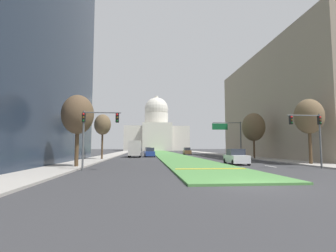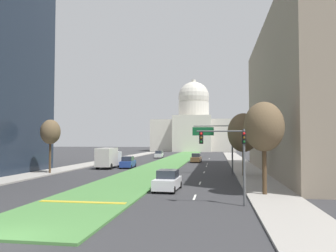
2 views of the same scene
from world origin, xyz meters
The scene contains 20 objects.
ground_plane centered at (0.00, 60.15, 0.00)m, with size 264.66×264.66×0.00m, color #333335.
grass_median centered at (0.00, 54.13, 0.07)m, with size 6.85×108.27×0.14m, color #4C8442.
median_curb_nose centered at (0.00, 8.45, 0.16)m, with size 6.16×0.50×0.04m, color gold.
lane_dashes_right centered at (7.47, 36.93, 0.00)m, with size 0.16×55.24×0.01m.
sidewalk_left centered at (-13.51, 48.12, 0.07)m, with size 4.00×108.27×0.15m, color #9E9991.
sidewalk_right centered at (13.51, 48.12, 0.07)m, with size 4.00×108.27×0.15m, color #9E9991.
midrise_block_right centered at (24.32, 32.30, 9.98)m, with size 17.62×38.75×19.97m, color gray.
capitol_building centered at (0.00, 119.53, 10.15)m, with size 33.10×22.16×29.37m.
traffic_light_near_left centered at (-10.17, 9.19, 3.80)m, with size 3.34×0.35×5.20m.
traffic_light_near_right centered at (10.17, 9.50, 3.80)m, with size 3.34×0.35×5.20m.
overhead_guide_sign centered at (9.29, 30.00, 4.63)m, with size 5.27×0.20×6.50m.
street_tree_left_near centered at (-12.38, 12.37, 5.21)m, with size 3.12×3.12×7.21m.
street_tree_right_near centered at (12.94, 13.79, 5.48)m, with size 3.19×3.19×7.52m.
street_tree_left_mid centered at (-12.40, 26.81, 5.47)m, with size 2.58×2.58×7.14m.
street_tree_right_mid centered at (12.40, 27.28, 5.33)m, with size 3.77×3.77×7.71m.
sedan_lead_stopped centered at (4.88, 15.45, 0.84)m, with size 2.15×4.32×1.80m.
sedan_midblock centered at (-4.84, 37.48, 0.86)m, with size 2.16×4.71×1.84m.
sedan_distant centered at (5.16, 51.74, 0.84)m, with size 2.03×4.53×1.81m.
sedan_far_horizon centered at (-4.97, 66.47, 0.85)m, with size 2.14×4.80×1.83m.
box_truck_delivery centered at (-7.71, 36.35, 1.68)m, with size 2.40×6.40×3.20m.
Camera 1 is at (-5.62, -12.88, 2.08)m, focal length 26.61 mm.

